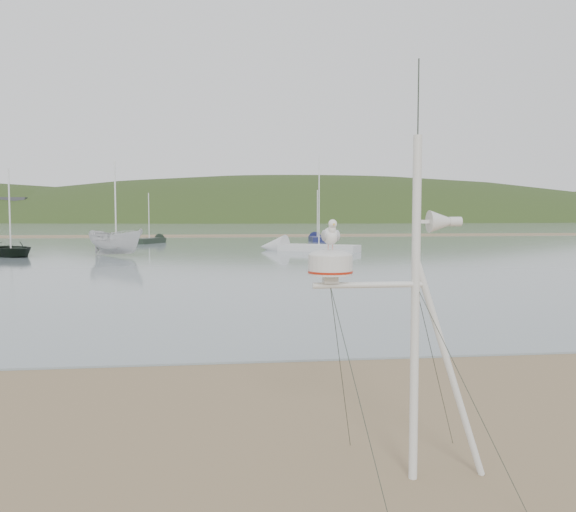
{
  "coord_description": "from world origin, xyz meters",
  "views": [
    {
      "loc": [
        0.78,
        -7.52,
        2.88
      ],
      "look_at": [
        1.83,
        1.0,
        2.28
      ],
      "focal_mm": 38.0,
      "sensor_mm": 36.0,
      "label": 1
    }
  ],
  "objects": [
    {
      "name": "boat_dark",
      "position": [
        -12.53,
        34.65,
        2.43
      ],
      "size": [
        3.3,
        2.89,
        4.78
      ],
      "primitive_type": "imported",
      "rotation": [
        0.0,
        0.0,
        0.67
      ],
      "color": "black",
      "rests_on": "water"
    },
    {
      "name": "sailboat_white_near",
      "position": [
        6.77,
        38.54,
        0.3
      ],
      "size": [
        7.75,
        5.74,
        7.82
      ],
      "color": "silver",
      "rests_on": "ground"
    },
    {
      "name": "boat_white",
      "position": [
        -5.65,
        34.18,
        2.43
      ],
      "size": [
        2.57,
        2.57,
        4.79
      ],
      "primitive_type": "imported",
      "rotation": [
        0.0,
        0.0,
        0.88
      ],
      "color": "silver",
      "rests_on": "water"
    },
    {
      "name": "mast_rig",
      "position": [
        2.86,
        -1.34,
        1.08
      ],
      "size": [
        1.99,
        2.12,
        4.49
      ],
      "color": "silver",
      "rests_on": "ground"
    },
    {
      "name": "sailboat_blue_far",
      "position": [
        11.34,
        54.69,
        0.3
      ],
      "size": [
        1.63,
        5.68,
        5.63
      ],
      "color": "#121641",
      "rests_on": "ground"
    },
    {
      "name": "sailboat_dark_mid",
      "position": [
        -4.73,
        52.58,
        0.3
      ],
      "size": [
        3.45,
        5.1,
        5.14
      ],
      "color": "black",
      "rests_on": "ground"
    },
    {
      "name": "sandbar",
      "position": [
        0.0,
        70.0,
        0.07
      ],
      "size": [
        560.0,
        7.0,
        0.07
      ],
      "primitive_type": "cube",
      "color": "#796245",
      "rests_on": "water"
    },
    {
      "name": "ground",
      "position": [
        0.0,
        0.0,
        0.0
      ],
      "size": [
        560.0,
        560.0,
        0.0
      ],
      "primitive_type": "plane",
      "color": "#796245",
      "rests_on": "ground"
    },
    {
      "name": "hill_ridge",
      "position": [
        18.52,
        235.0,
        -19.7
      ],
      "size": [
        620.0,
        180.0,
        80.0
      ],
      "color": "#223314",
      "rests_on": "ground"
    },
    {
      "name": "far_cottages",
      "position": [
        3.0,
        196.0,
        4.0
      ],
      "size": [
        294.4,
        6.3,
        8.0
      ],
      "color": "beige",
      "rests_on": "ground"
    },
    {
      "name": "water",
      "position": [
        0.0,
        132.0,
        0.02
      ],
      "size": [
        560.0,
        256.0,
        0.04
      ],
      "primitive_type": "cube",
      "color": "slate",
      "rests_on": "ground"
    }
  ]
}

